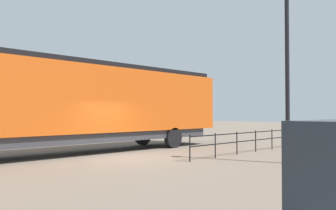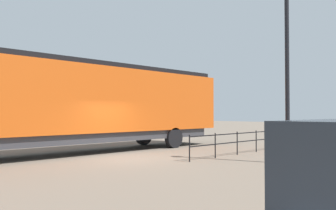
# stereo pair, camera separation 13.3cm
# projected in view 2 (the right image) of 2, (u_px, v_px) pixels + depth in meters

# --- Properties ---
(ground_plane) EXTENTS (120.00, 120.00, 0.00)m
(ground_plane) POSITION_uv_depth(u_px,v_px,m) (129.00, 158.00, 14.38)
(ground_plane) COLOR #756656
(locomotive) EXTENTS (2.84, 18.50, 4.30)m
(locomotive) POSITION_uv_depth(u_px,v_px,m) (73.00, 102.00, 15.95)
(locomotive) COLOR #D15114
(locomotive) RESTS_ON ground_plane
(lamp_post) EXTENTS (0.48, 0.48, 7.25)m
(lamp_post) POSITION_uv_depth(u_px,v_px,m) (287.00, 36.00, 13.00)
(lamp_post) COLOR black
(lamp_post) RESTS_ON ground_plane
(platform_fence) EXTENTS (0.05, 9.79, 1.05)m
(platform_fence) POSITION_uv_depth(u_px,v_px,m) (256.00, 138.00, 16.77)
(platform_fence) COLOR black
(platform_fence) RESTS_ON ground_plane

